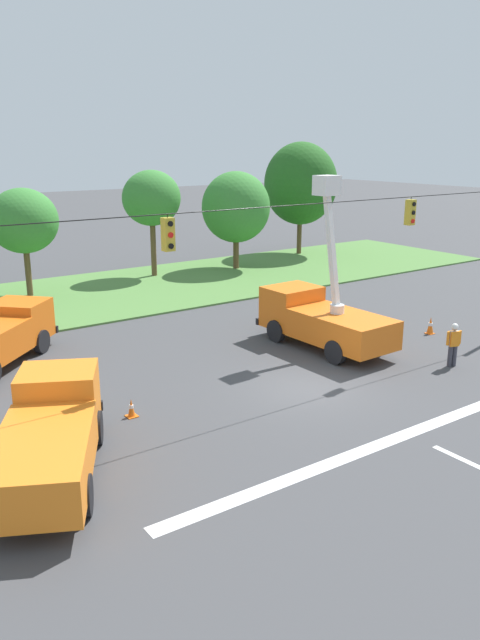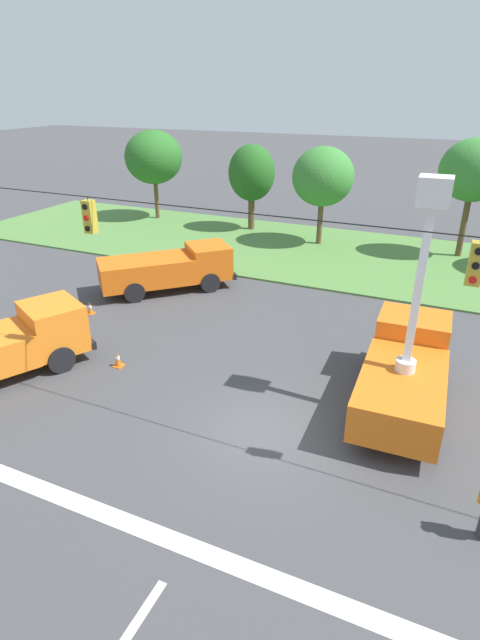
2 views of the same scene
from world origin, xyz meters
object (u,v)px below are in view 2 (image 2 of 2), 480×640
at_px(tree_centre, 323,177).
at_px(traffic_cone_lane_edge_a, 90,308).
at_px(traffic_cone_foreground_right, 118,359).
at_px(tree_far_west, 154,157).
at_px(utility_truck_support_near, 169,268).
at_px(utility_truck_bucket_lift, 406,366).
at_px(tree_east, 474,171).
at_px(tree_west, 252,173).
at_px(utility_truck_support_far, 1,346).

xyz_separation_m(tree_centre, traffic_cone_lane_edge_a, (-6.48, -15.01, -4.09)).
bearing_deg(traffic_cone_lane_edge_a, traffic_cone_foreground_right, -39.66).
xyz_separation_m(tree_far_west, utility_truck_support_near, (8.82, -12.54, -3.50)).
xyz_separation_m(utility_truck_bucket_lift, utility_truck_support_near, (-12.29, 5.58, -0.21)).
bearing_deg(tree_east, utility_truck_bucket_lift, -93.16).
relative_size(tree_west, utility_truck_bucket_lift, 0.82).
bearing_deg(utility_truck_support_near, tree_east, 41.78).
bearing_deg(utility_truck_support_near, utility_truck_support_far, -95.83).
height_order(utility_truck_support_far, traffic_cone_lane_edge_a, utility_truck_support_far).
bearing_deg(traffic_cone_foreground_right, utility_truck_support_far, -146.96).
bearing_deg(utility_truck_support_near, traffic_cone_lane_edge_a, -113.03).
distance_m(utility_truck_bucket_lift, utility_truck_support_near, 13.50).
relative_size(utility_truck_support_far, traffic_cone_lane_edge_a, 11.53).
xyz_separation_m(tree_east, utility_truck_bucket_lift, (-0.96, -17.42, -3.77)).
height_order(tree_east, utility_truck_bucket_lift, utility_truck_bucket_lift).
bearing_deg(utility_truck_support_far, tree_centre, 74.47).
bearing_deg(traffic_cone_lane_edge_a, utility_truck_bucket_lift, -5.90).
bearing_deg(tree_centre, utility_truck_support_far, -105.53).
relative_size(utility_truck_support_near, traffic_cone_foreground_right, 10.38).
bearing_deg(tree_west, tree_far_west, 179.56).
relative_size(tree_west, traffic_cone_lane_edge_a, 10.13).
bearing_deg(tree_centre, utility_truck_support_near, -113.46).
xyz_separation_m(tree_far_west, tree_west, (8.03, -0.06, -0.65)).
height_order(tree_west, traffic_cone_foreground_right, tree_west).
height_order(utility_truck_bucket_lift, utility_truck_support_near, utility_truck_bucket_lift).
height_order(tree_west, utility_truck_bucket_lift, utility_truck_bucket_lift).
bearing_deg(traffic_cone_foreground_right, utility_truck_support_near, 107.23).
distance_m(tree_far_west, utility_truck_support_far, 23.81).
bearing_deg(tree_east, utility_truck_support_far, -123.50).
bearing_deg(tree_east, tree_far_west, 178.17).
height_order(tree_west, traffic_cone_lane_edge_a, tree_west).
bearing_deg(utility_truck_support_far, utility_truck_support_near, 84.17).
xyz_separation_m(tree_far_west, traffic_cone_foreground_right, (11.15, -20.06, -4.37)).
distance_m(tree_centre, utility_truck_support_near, 12.29).
bearing_deg(traffic_cone_lane_edge_a, tree_centre, 66.66).
height_order(tree_far_west, traffic_cone_lane_edge_a, tree_far_west).
xyz_separation_m(utility_truck_support_near, utility_truck_support_far, (-0.99, -9.68, 0.00)).
height_order(tree_centre, traffic_cone_foreground_right, tree_centre).
distance_m(tree_east, utility_truck_support_far, 26.10).
relative_size(tree_far_west, tree_east, 0.95).
bearing_deg(tree_far_west, traffic_cone_lane_edge_a, -67.04).
bearing_deg(utility_truck_support_near, tree_west, 93.62).
distance_m(tree_east, utility_truck_support_near, 18.21).
bearing_deg(traffic_cone_foreground_right, tree_far_west, 119.07).
bearing_deg(tree_centre, tree_west, 163.86).
bearing_deg(tree_west, utility_truck_bucket_lift, -54.09).
xyz_separation_m(tree_west, traffic_cone_lane_edge_a, (-0.97, -16.61, -3.74)).
distance_m(utility_truck_bucket_lift, utility_truck_support_far, 13.89).
xyz_separation_m(utility_truck_bucket_lift, traffic_cone_foreground_right, (-9.96, -1.94, -1.07)).
bearing_deg(tree_far_west, tree_east, -1.83).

